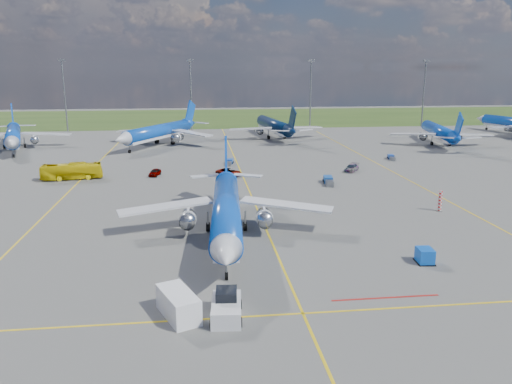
{
  "coord_description": "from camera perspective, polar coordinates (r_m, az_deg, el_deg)",
  "views": [
    {
      "loc": [
        -8.45,
        -57.56,
        20.19
      ],
      "look_at": [
        -0.84,
        6.51,
        4.0
      ],
      "focal_mm": 35.0,
      "sensor_mm": 36.0,
      "label": 1
    }
  ],
  "objects": [
    {
      "name": "service_car_b",
      "position": [
        95.3,
        -3.1,
        2.27
      ],
      "size": [
        5.55,
        4.7,
        1.41
      ],
      "primitive_type": "imported",
      "rotation": [
        0.0,
        0.0,
        1.01
      ],
      "color": "#999999",
      "rests_on": "ground"
    },
    {
      "name": "taxiway_lines",
      "position": [
        88.04,
        -0.97,
        0.83
      ],
      "size": [
        60.25,
        160.0,
        0.02
      ],
      "color": "yellow",
      "rests_on": "ground"
    },
    {
      "name": "bg_jet_nnw",
      "position": [
        135.43,
        -10.96,
        5.26
      ],
      "size": [
        46.02,
        49.95,
        10.54
      ],
      "primitive_type": null,
      "rotation": [
        0.0,
        0.0,
        -0.49
      ],
      "color": "#0D46B9",
      "rests_on": "ground"
    },
    {
      "name": "baggage_tug_w",
      "position": [
        89.62,
        8.29,
        1.27
      ],
      "size": [
        2.14,
        5.27,
        1.15
      ],
      "rotation": [
        0.0,
        0.0,
        -0.16
      ],
      "color": "#194C9B",
      "rests_on": "ground"
    },
    {
      "name": "grass_strip",
      "position": [
        208.71,
        -4.47,
        8.49
      ],
      "size": [
        400.0,
        80.0,
        0.01
      ],
      "primitive_type": "cube",
      "color": "#2D4719",
      "rests_on": "ground"
    },
    {
      "name": "warning_post",
      "position": [
        76.38,
        20.29,
        -0.97
      ],
      "size": [
        0.5,
        0.5,
        3.0
      ],
      "primitive_type": "cylinder",
      "color": "red",
      "rests_on": "ground"
    },
    {
      "name": "apron_bus",
      "position": [
        98.14,
        -20.33,
        2.24
      ],
      "size": [
        11.2,
        4.09,
        3.05
      ],
      "primitive_type": "imported",
      "rotation": [
        0.0,
        0.0,
        1.71
      ],
      "color": "yellow",
      "rests_on": "ground"
    },
    {
      "name": "bg_jet_nw",
      "position": [
        140.12,
        -25.86,
        4.39
      ],
      "size": [
        40.07,
        46.07,
        10.19
      ],
      "primitive_type": null,
      "rotation": [
        0.0,
        0.0,
        0.31
      ],
      "color": "#0D46B9",
      "rests_on": "ground"
    },
    {
      "name": "ground",
      "position": [
        61.58,
        1.5,
        -5.06
      ],
      "size": [
        400.0,
        400.0,
        0.0
      ],
      "primitive_type": "plane",
      "color": "#535350",
      "rests_on": "ground"
    },
    {
      "name": "bg_jet_n",
      "position": [
        148.08,
        2.08,
        6.24
      ],
      "size": [
        34.45,
        42.45,
        10.2
      ],
      "primitive_type": null,
      "rotation": [
        0.0,
        0.0,
        3.27
      ],
      "color": "#071D3F",
      "rests_on": "ground"
    },
    {
      "name": "main_airliner",
      "position": [
        61.34,
        -3.37,
        -5.15
      ],
      "size": [
        31.24,
        39.71,
        9.95
      ],
      "primitive_type": null,
      "rotation": [
        0.0,
        0.0,
        -0.06
      ],
      "color": "#0D46B9",
      "rests_on": "ground"
    },
    {
      "name": "baggage_tug_e",
      "position": [
        116.4,
        15.22,
        3.82
      ],
      "size": [
        1.99,
        4.37,
        0.95
      ],
      "rotation": [
        0.0,
        0.0,
        -0.21
      ],
      "color": "#1B44A4",
      "rests_on": "ground"
    },
    {
      "name": "floodlight_masts",
      "position": [
        168.74,
        -0.5,
        11.49
      ],
      "size": [
        202.2,
        0.5,
        22.7
      ],
      "color": "slate",
      "rests_on": "ground"
    },
    {
      "name": "uld_container",
      "position": [
        56.16,
        18.74,
        -6.91
      ],
      "size": [
        1.73,
        2.09,
        1.57
      ],
      "primitive_type": "cube",
      "rotation": [
        0.0,
        0.0,
        -0.08
      ],
      "color": "blue",
      "rests_on": "ground"
    },
    {
      "name": "service_car_a",
      "position": [
        97.23,
        -11.48,
        2.22
      ],
      "size": [
        2.46,
        4.2,
        1.34
      ],
      "primitive_type": "imported",
      "rotation": [
        0.0,
        0.0,
        -0.23
      ],
      "color": "#999999",
      "rests_on": "ground"
    },
    {
      "name": "pushback_tug",
      "position": [
        42.47,
        -3.4,
        -12.97
      ],
      "size": [
        2.78,
        6.56,
        2.19
      ],
      "rotation": [
        0.0,
        0.0,
        -0.08
      ],
      "color": "silver",
      "rests_on": "ground"
    },
    {
      "name": "service_van",
      "position": [
        42.81,
        -8.88,
        -12.58
      ],
      "size": [
        3.95,
        5.46,
        2.2
      ],
      "primitive_type": "cube",
      "rotation": [
        0.0,
        0.0,
        0.39
      ],
      "color": "white",
      "rests_on": "ground"
    },
    {
      "name": "service_car_c",
      "position": [
        101.26,
        10.87,
        2.73
      ],
      "size": [
        4.31,
        5.09,
        1.4
      ],
      "primitive_type": "imported",
      "rotation": [
        0.0,
        0.0,
        -0.59
      ],
      "color": "#999999",
      "rests_on": "ground"
    },
    {
      "name": "baggage_tug_c",
      "position": [
        106.87,
        -3.06,
        3.42
      ],
      "size": [
        1.94,
        4.46,
        0.97
      ],
      "rotation": [
        0.0,
        0.0,
        -0.19
      ],
      "color": "#1A46A0",
      "rests_on": "ground"
    },
    {
      "name": "bg_jet_ne",
      "position": [
        144.02,
        20.08,
        5.17
      ],
      "size": [
        35.13,
        41.99,
        9.71
      ],
      "primitive_type": null,
      "rotation": [
        0.0,
        0.0,
        2.94
      ],
      "color": "#0D46B9",
      "rests_on": "ground"
    }
  ]
}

